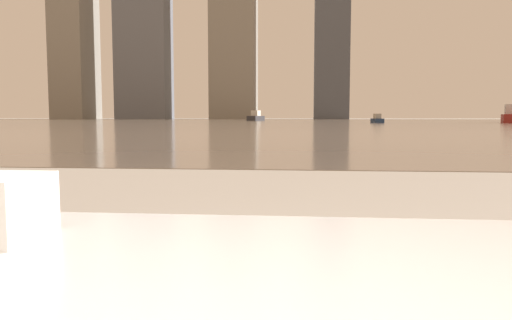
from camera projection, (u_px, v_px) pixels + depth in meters
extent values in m
cube|color=gray|center=(300.00, 122.00, 61.72)|extent=(180.00, 110.00, 0.01)
cube|color=navy|center=(377.00, 121.00, 54.96)|extent=(1.14, 2.76, 0.47)
cube|color=#B2A893|center=(377.00, 116.00, 54.92)|extent=(0.75, 1.06, 0.54)
cube|color=maroon|center=(511.00, 119.00, 54.47)|extent=(3.41, 5.69, 0.94)
cube|color=silver|center=(512.00, 109.00, 54.38)|extent=(1.90, 2.33, 1.08)
cube|color=#2D2D33|center=(256.00, 118.00, 79.29)|extent=(2.56, 4.57, 0.76)
cube|color=silver|center=(256.00, 113.00, 79.22)|extent=(1.47, 1.85, 0.87)
cube|color=#4C515B|center=(332.00, 3.00, 114.28)|extent=(7.84, 8.48, 53.00)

